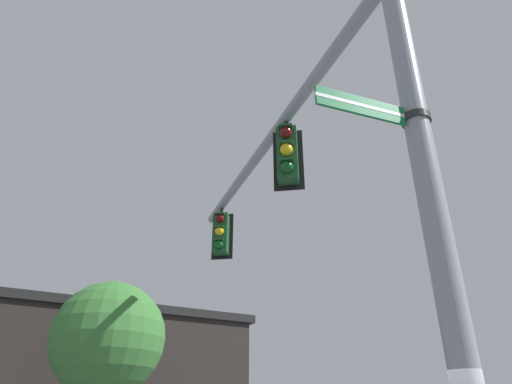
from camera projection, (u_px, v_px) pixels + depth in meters
The scene contains 7 objects.
signal_pole at pixel (433, 209), 4.26m from camera, with size 0.26×0.26×7.85m, color gray.
mast_arm at pixel (267, 144), 9.16m from camera, with size 0.21×0.21×8.27m, color gray.
traffic_light_nearest_pole at pixel (287, 154), 7.97m from camera, with size 0.54×0.49×1.31m.
traffic_light_mid_inner at pixel (221, 233), 11.38m from camera, with size 0.54×0.49×1.31m.
street_name_sign at pixel (390, 113), 4.62m from camera, with size 1.18×0.75×0.22m.
bird_flying at pixel (246, 174), 16.06m from camera, with size 0.28×0.21×0.09m.
tree_by_storefront at pixel (108, 340), 12.45m from camera, with size 3.10×3.10×5.68m.
Camera 1 is at (1.05, 4.09, 2.15)m, focal length 31.73 mm.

